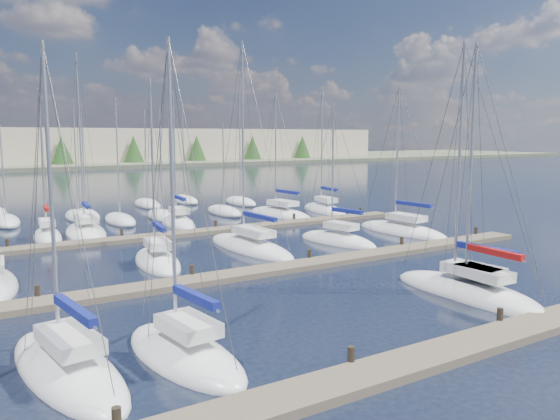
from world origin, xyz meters
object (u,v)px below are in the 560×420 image
sailboat_r (324,210)px  sailboat_c (184,354)px  sailboat_b (67,369)px  sailboat_n (48,236)px  sailboat_m (402,231)px  sailboat_q (280,214)px  sailboat_p (178,223)px  sailboat_k (250,247)px  sailboat_d (475,294)px  sailboat_e (465,291)px  sailboat_l (338,240)px  sailboat_j (157,261)px  sailboat_o (86,232)px

sailboat_r → sailboat_c: (-27.30, -28.58, -0.01)m
sailboat_b → sailboat_n: bearing=74.9°
sailboat_m → sailboat_q: sailboat_q is taller
sailboat_p → sailboat_k: bearing=-82.3°
sailboat_d → sailboat_p: bearing=101.0°
sailboat_b → sailboat_p: bearing=54.4°
sailboat_p → sailboat_b: bearing=-111.7°
sailboat_c → sailboat_k: bearing=47.5°
sailboat_k → sailboat_p: bearing=88.7°
sailboat_e → sailboat_l: size_ratio=1.20×
sailboat_j → sailboat_c: bearing=-97.9°
sailboat_d → sailboat_l: 15.09m
sailboat_e → sailboat_r: (12.02, 28.44, 0.01)m
sailboat_m → sailboat_p: bearing=132.5°
sailboat_e → sailboat_k: size_ratio=0.88×
sailboat_c → sailboat_b: bearing=159.8°
sailboat_l → sailboat_j: bearing=166.9°
sailboat_n → sailboat_l: 22.63m
sailboat_r → sailboat_q: bearing=-170.1°
sailboat_d → sailboat_q: bearing=80.0°
sailboat_k → sailboat_l: sailboat_k is taller
sailboat_n → sailboat_l: size_ratio=1.11×
sailboat_n → sailboat_r: bearing=7.5°
sailboat_p → sailboat_l: 16.07m
sailboat_k → sailboat_q: size_ratio=1.18×
sailboat_n → sailboat_p: bearing=11.2°
sailboat_j → sailboat_n: size_ratio=0.98×
sailboat_c → sailboat_j: bearing=67.6°
sailboat_j → sailboat_l: 13.88m
sailboat_o → sailboat_n: bearing=-165.1°
sailboat_j → sailboat_c: size_ratio=1.01×
sailboat_e → sailboat_k: sailboat_k is taller
sailboat_m → sailboat_b: size_ratio=1.08×
sailboat_j → sailboat_e: sailboat_e is taller
sailboat_p → sailboat_n: bearing=-167.8°
sailboat_n → sailboat_m: 28.51m
sailboat_m → sailboat_q: (-3.52, 13.59, -0.00)m
sailboat_b → sailboat_j: bearing=52.4°
sailboat_m → sailboat_l: (-7.21, -0.62, 0.01)m
sailboat_j → sailboat_m: (21.09, 0.09, -0.01)m
sailboat_p → sailboat_o: sailboat_o is taller
sailboat_o → sailboat_l: bearing=-36.8°
sailboat_q → sailboat_p: bearing=173.1°
sailboat_e → sailboat_r: bearing=62.8°
sailboat_p → sailboat_d: size_ratio=0.96×
sailboat_o → sailboat_d: size_ratio=1.16×
sailboat_r → sailboat_q: sailboat_r is taller
sailboat_p → sailboat_k: (0.34, -13.02, -0.00)m
sailboat_d → sailboat_q: size_ratio=1.02×
sailboat_k → sailboat_q: 16.54m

